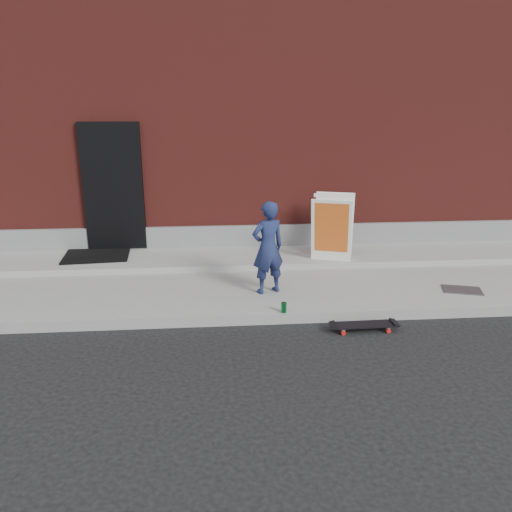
{
  "coord_description": "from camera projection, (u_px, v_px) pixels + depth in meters",
  "views": [
    {
      "loc": [
        -0.79,
        -6.04,
        2.83
      ],
      "look_at": [
        -0.23,
        0.8,
        0.72
      ],
      "focal_mm": 35.0,
      "sensor_mm": 36.0,
      "label": 1
    }
  ],
  "objects": [
    {
      "name": "utility_plate",
      "position": [
        462.0,
        290.0,
        7.44
      ],
      "size": [
        0.63,
        0.5,
        0.02
      ],
      "primitive_type": "cube",
      "rotation": [
        0.0,
        0.0,
        -0.29
      ],
      "color": "#545358",
      "rests_on": "sidewalk"
    },
    {
      "name": "child",
      "position": [
        268.0,
        248.0,
        7.19
      ],
      "size": [
        0.58,
        0.48,
        1.36
      ],
      "primitive_type": "imported",
      "rotation": [
        0.0,
        0.0,
        3.51
      ],
      "color": "#1B244C",
      "rests_on": "sidewalk"
    },
    {
      "name": "apron",
      "position": [
        261.0,
        257.0,
        8.88
      ],
      "size": [
        20.0,
        1.2,
        0.1
      ],
      "primitive_type": "cube",
      "color": "gray",
      "rests_on": "sidewalk"
    },
    {
      "name": "sidewalk",
      "position": [
        267.0,
        281.0,
        8.06
      ],
      "size": [
        20.0,
        3.0,
        0.15
      ],
      "primitive_type": "cube",
      "color": "gray",
      "rests_on": "ground"
    },
    {
      "name": "doormat",
      "position": [
        97.0,
        255.0,
        8.77
      ],
      "size": [
        1.17,
        0.98,
        0.03
      ],
      "primitive_type": "cube",
      "rotation": [
        0.0,
        0.0,
        0.09
      ],
      "color": "black",
      "rests_on": "apron"
    },
    {
      "name": "pizza_sign",
      "position": [
        333.0,
        227.0,
        8.48
      ],
      "size": [
        0.88,
        0.96,
        1.12
      ],
      "color": "white",
      "rests_on": "apron"
    },
    {
      "name": "soda_can",
      "position": [
        284.0,
        308.0,
        6.64
      ],
      "size": [
        0.1,
        0.1,
        0.14
      ],
      "primitive_type": "cylinder",
      "rotation": [
        0.0,
        0.0,
        -0.36
      ],
      "color": "#1B883E",
      "rests_on": "sidewalk"
    },
    {
      "name": "ground",
      "position": [
        278.0,
        324.0,
        6.65
      ],
      "size": [
        80.0,
        80.0,
        0.0
      ],
      "primitive_type": "plane",
      "color": "black",
      "rests_on": "ground"
    },
    {
      "name": "skateboard",
      "position": [
        364.0,
        325.0,
        6.44
      ],
      "size": [
        0.86,
        0.24,
        0.1
      ],
      "color": "red",
      "rests_on": "ground"
    },
    {
      "name": "building",
      "position": [
        245.0,
        117.0,
        12.58
      ],
      "size": [
        20.0,
        8.1,
        5.0
      ],
      "color": "maroon",
      "rests_on": "ground"
    }
  ]
}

